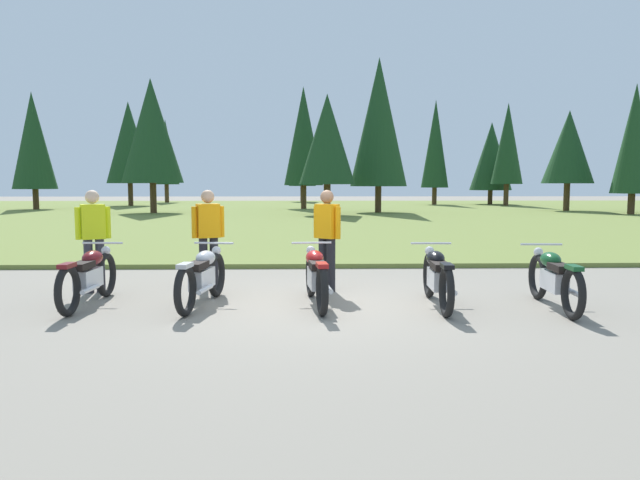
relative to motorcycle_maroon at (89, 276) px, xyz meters
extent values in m
plane|color=gray|center=(3.38, -0.03, -0.44)|extent=(140.00, 140.00, 0.00)
cube|color=olive|center=(3.38, 25.66, -0.39)|extent=(80.00, 44.00, 0.10)
cylinder|color=#47331E|center=(7.34, 25.26, 0.36)|extent=(0.36, 0.36, 1.60)
cone|color=#193D1E|center=(7.34, 25.26, 4.76)|extent=(3.22, 3.22, 7.20)
cylinder|color=#47331E|center=(-14.04, 29.84, 0.26)|extent=(0.36, 0.36, 1.40)
cone|color=#193D1E|center=(-14.04, 29.84, 4.02)|extent=(2.70, 2.70, 6.12)
cylinder|color=#47331E|center=(4.32, 22.50, 0.42)|extent=(0.36, 0.36, 1.71)
cone|color=#193D1E|center=(4.32, 22.50, 3.60)|extent=(2.93, 2.93, 4.65)
cylinder|color=#47331E|center=(20.68, 22.87, 0.18)|extent=(0.36, 0.36, 1.23)
cone|color=#193D1E|center=(20.68, 22.87, 3.69)|extent=(2.22, 2.22, 5.80)
cylinder|color=#47331E|center=(19.01, 27.04, 0.44)|extent=(0.36, 0.36, 1.75)
cone|color=#193D1E|center=(19.01, 27.04, 3.50)|extent=(3.02, 3.02, 4.36)
cylinder|color=#47331E|center=(-9.73, 35.74, 0.44)|extent=(0.36, 0.36, 1.76)
cone|color=#193D1E|center=(-9.73, 35.74, 4.29)|extent=(3.34, 3.34, 5.94)
cylinder|color=#47331E|center=(-5.37, 25.04, 0.45)|extent=(0.36, 0.36, 1.78)
cone|color=#193D1E|center=(-5.37, 25.04, 4.23)|extent=(3.40, 3.40, 5.77)
cylinder|color=#47331E|center=(-8.76, 43.06, 0.39)|extent=(0.36, 0.36, 1.66)
cone|color=#193D1E|center=(-8.76, 43.06, 3.97)|extent=(2.17, 2.17, 5.51)
cylinder|color=#47331E|center=(2.93, 44.65, 0.32)|extent=(0.36, 0.36, 1.51)
cone|color=#193D1E|center=(2.93, 44.65, 3.38)|extent=(2.44, 2.44, 4.63)
cylinder|color=#47331E|center=(3.07, 30.26, 0.38)|extent=(0.36, 0.36, 1.63)
cone|color=#193D1E|center=(3.07, 30.26, 4.36)|extent=(2.54, 2.54, 6.34)
cylinder|color=#47331E|center=(17.76, 37.94, 0.17)|extent=(0.36, 0.36, 1.22)
cone|color=#193D1E|center=(17.76, 37.94, 3.42)|extent=(3.25, 3.25, 5.28)
cylinder|color=#47331E|center=(18.08, 35.17, 0.41)|extent=(0.36, 0.36, 1.70)
cone|color=#193D1E|center=(18.08, 35.17, 4.23)|extent=(2.29, 2.29, 5.93)
cylinder|color=#47331E|center=(13.25, 37.54, 0.27)|extent=(0.36, 0.36, 1.42)
cone|color=#193D1E|center=(13.25, 37.54, 4.36)|extent=(2.11, 2.11, 6.74)
torus|color=black|center=(0.02, 0.69, -0.09)|extent=(0.12, 0.70, 0.70)
torus|color=black|center=(-0.03, -0.71, -0.09)|extent=(0.12, 0.70, 0.70)
cube|color=silver|center=(0.00, -0.01, -0.04)|extent=(0.22, 0.65, 0.28)
ellipsoid|color=maroon|center=(0.00, 0.17, 0.24)|extent=(0.28, 0.49, 0.22)
cube|color=black|center=(-0.01, -0.23, 0.18)|extent=(0.24, 0.49, 0.10)
cube|color=maroon|center=(-0.03, -0.71, 0.25)|extent=(0.15, 0.32, 0.06)
cylinder|color=silver|center=(0.02, 0.59, 0.42)|extent=(0.62, 0.05, 0.03)
sphere|color=silver|center=(0.02, 0.71, 0.29)|extent=(0.14, 0.14, 0.14)
cylinder|color=silver|center=(0.13, -0.32, -0.14)|extent=(0.09, 0.55, 0.07)
torus|color=black|center=(1.75, 0.63, -0.09)|extent=(0.20, 0.71, 0.70)
torus|color=black|center=(1.55, -0.75, -0.09)|extent=(0.20, 0.71, 0.70)
cube|color=silver|center=(1.65, -0.06, -0.04)|extent=(0.29, 0.66, 0.28)
ellipsoid|color=#B7B7BC|center=(1.68, 0.12, 0.24)|extent=(0.33, 0.51, 0.22)
cube|color=black|center=(1.62, -0.28, 0.18)|extent=(0.29, 0.51, 0.10)
cube|color=#B7B7BC|center=(1.55, -0.75, 0.25)|extent=(0.19, 0.34, 0.06)
cylinder|color=silver|center=(1.74, 0.53, 0.42)|extent=(0.62, 0.12, 0.03)
sphere|color=silver|center=(1.76, 0.65, 0.29)|extent=(0.14, 0.14, 0.14)
cylinder|color=silver|center=(1.74, -0.38, -0.14)|extent=(0.15, 0.55, 0.07)
torus|color=black|center=(3.24, 0.63, -0.09)|extent=(0.17, 0.71, 0.70)
torus|color=black|center=(3.37, -0.76, -0.09)|extent=(0.17, 0.71, 0.70)
cube|color=silver|center=(3.31, -0.06, -0.04)|extent=(0.26, 0.66, 0.28)
ellipsoid|color=#AD1919|center=(3.29, 0.12, 0.24)|extent=(0.31, 0.50, 0.22)
cube|color=black|center=(3.33, -0.28, 0.18)|extent=(0.27, 0.50, 0.10)
cube|color=#AD1919|center=(3.37, -0.76, 0.25)|extent=(0.17, 0.33, 0.06)
cylinder|color=silver|center=(3.25, 0.54, 0.42)|extent=(0.62, 0.09, 0.03)
sphere|color=silver|center=(3.24, 0.65, 0.29)|extent=(0.14, 0.14, 0.14)
cylinder|color=silver|center=(3.48, -0.35, -0.14)|extent=(0.12, 0.55, 0.07)
torus|color=black|center=(5.09, 0.51, -0.09)|extent=(0.13, 0.70, 0.70)
torus|color=black|center=(5.03, -0.89, -0.09)|extent=(0.13, 0.70, 0.70)
cube|color=silver|center=(5.06, -0.19, -0.04)|extent=(0.23, 0.65, 0.28)
ellipsoid|color=black|center=(5.07, -0.01, 0.24)|extent=(0.28, 0.49, 0.22)
cube|color=black|center=(5.05, -0.41, 0.18)|extent=(0.24, 0.49, 0.10)
cube|color=black|center=(5.03, -0.89, 0.25)|extent=(0.15, 0.33, 0.06)
cylinder|color=silver|center=(5.09, 0.41, 0.42)|extent=(0.62, 0.06, 0.03)
sphere|color=silver|center=(5.09, 0.53, 0.29)|extent=(0.14, 0.14, 0.14)
cylinder|color=silver|center=(5.19, -0.49, -0.14)|extent=(0.09, 0.55, 0.07)
torus|color=black|center=(6.73, 0.31, -0.09)|extent=(0.14, 0.70, 0.70)
torus|color=black|center=(6.64, -1.08, -0.09)|extent=(0.14, 0.70, 0.70)
cube|color=silver|center=(6.68, -0.38, -0.04)|extent=(0.24, 0.65, 0.28)
ellipsoid|color=#144C23|center=(6.70, -0.20, 0.24)|extent=(0.29, 0.50, 0.22)
cube|color=black|center=(6.67, -0.60, 0.18)|extent=(0.25, 0.49, 0.10)
cube|color=#144C23|center=(6.64, -1.08, 0.25)|extent=(0.16, 0.33, 0.06)
cylinder|color=silver|center=(6.72, 0.21, 0.42)|extent=(0.62, 0.07, 0.03)
sphere|color=silver|center=(6.73, 0.33, 0.29)|extent=(0.14, 0.14, 0.14)
cylinder|color=silver|center=(6.81, -0.69, -0.14)|extent=(0.10, 0.55, 0.07)
cylinder|color=black|center=(1.46, 1.21, 0.00)|extent=(0.14, 0.14, 0.88)
cylinder|color=black|center=(1.62, 1.28, 0.00)|extent=(0.14, 0.14, 0.88)
cube|color=orange|center=(1.54, 1.25, 0.72)|extent=(0.42, 0.35, 0.56)
sphere|color=tan|center=(1.54, 1.25, 1.12)|extent=(0.22, 0.22, 0.22)
cylinder|color=orange|center=(1.33, 1.15, 0.70)|extent=(0.09, 0.09, 0.52)
cylinder|color=orange|center=(1.75, 1.34, 0.70)|extent=(0.09, 0.09, 0.52)
cylinder|color=#2D2D38|center=(-0.36, 1.01, 0.00)|extent=(0.14, 0.14, 0.88)
cylinder|color=#2D2D38|center=(-0.20, 1.09, 0.00)|extent=(0.14, 0.14, 0.88)
cube|color=#D8EA19|center=(-0.28, 1.05, 0.72)|extent=(0.42, 0.36, 0.56)
sphere|color=beige|center=(-0.28, 1.05, 1.12)|extent=(0.22, 0.22, 0.22)
cylinder|color=#D8EA19|center=(-0.49, 0.94, 0.70)|extent=(0.09, 0.09, 0.52)
cylinder|color=#D8EA19|center=(-0.08, 1.15, 0.70)|extent=(0.09, 0.09, 0.52)
cylinder|color=black|center=(3.44, 1.15, 0.00)|extent=(0.14, 0.14, 0.88)
cylinder|color=black|center=(3.58, 1.03, 0.00)|extent=(0.14, 0.14, 0.88)
cube|color=orange|center=(3.51, 1.09, 0.72)|extent=(0.41, 0.40, 0.56)
sphere|color=#9E7051|center=(3.51, 1.09, 1.12)|extent=(0.22, 0.22, 0.22)
cylinder|color=orange|center=(3.34, 1.24, 0.70)|extent=(0.09, 0.09, 0.52)
cylinder|color=orange|center=(3.68, 0.94, 0.70)|extent=(0.09, 0.09, 0.52)
camera|label=1|loc=(3.15, -8.63, 1.35)|focal=33.39mm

